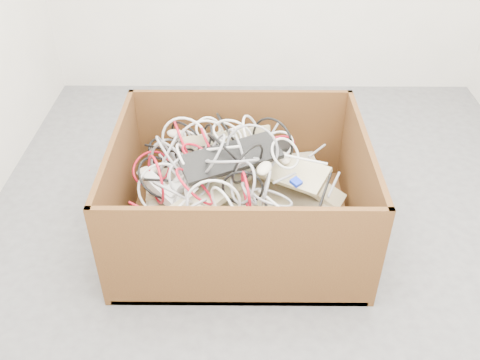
{
  "coord_description": "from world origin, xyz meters",
  "views": [
    {
      "loc": [
        -0.17,
        -2.01,
        1.77
      ],
      "look_at": [
        -0.18,
        -0.06,
        0.3
      ],
      "focal_mm": 38.85,
      "sensor_mm": 36.0,
      "label": 1
    }
  ],
  "objects_px": {
    "cardboard_box": "(237,209)",
    "power_strip_left": "(191,174)",
    "vga_plug": "(296,182)",
    "power_strip_right": "(164,193)"
  },
  "relations": [
    {
      "from": "cardboard_box",
      "to": "power_strip_right",
      "type": "relative_size",
      "value": 3.94
    },
    {
      "from": "cardboard_box",
      "to": "power_strip_right",
      "type": "distance_m",
      "value": 0.39
    },
    {
      "from": "cardboard_box",
      "to": "power_strip_left",
      "type": "distance_m",
      "value": 0.31
    },
    {
      "from": "power_strip_right",
      "to": "power_strip_left",
      "type": "bearing_deg",
      "value": 82.03
    },
    {
      "from": "power_strip_left",
      "to": "vga_plug",
      "type": "distance_m",
      "value": 0.48
    },
    {
      "from": "cardboard_box",
      "to": "power_strip_left",
      "type": "height_order",
      "value": "cardboard_box"
    },
    {
      "from": "power_strip_left",
      "to": "power_strip_right",
      "type": "distance_m",
      "value": 0.15
    },
    {
      "from": "cardboard_box",
      "to": "vga_plug",
      "type": "relative_size",
      "value": 25.52
    },
    {
      "from": "cardboard_box",
      "to": "power_strip_left",
      "type": "relative_size",
      "value": 3.6
    },
    {
      "from": "cardboard_box",
      "to": "vga_plug",
      "type": "bearing_deg",
      "value": -18.02
    }
  ]
}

